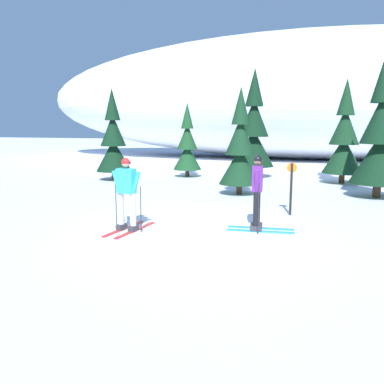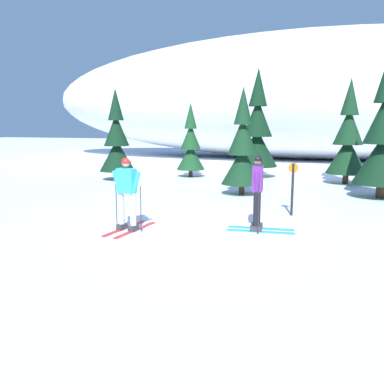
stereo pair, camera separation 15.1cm
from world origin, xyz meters
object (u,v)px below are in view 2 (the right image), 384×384
(pine_tree_right, at_px, (384,138))
(skier_cyan_jacket, at_px, (127,193))
(skier_purple_jacket, at_px, (258,191))
(pine_tree_center_left, at_px, (257,132))
(pine_tree_far_left, at_px, (117,142))
(pine_tree_left, at_px, (191,146))
(pine_tree_center, at_px, (242,150))
(trail_marker_post, at_px, (293,186))
(pine_tree_center_right, at_px, (348,140))

(pine_tree_right, bearing_deg, skier_cyan_jacket, -133.79)
(skier_purple_jacket, distance_m, pine_tree_center_left, 10.44)
(pine_tree_right, bearing_deg, pine_tree_far_left, 172.54)
(skier_cyan_jacket, bearing_deg, pine_tree_left, 99.56)
(pine_tree_center, distance_m, trail_marker_post, 3.70)
(pine_tree_left, xyz_separation_m, trail_marker_post, (5.40, -7.35, -0.66))
(skier_purple_jacket, xyz_separation_m, trail_marker_post, (0.69, 1.96, -0.11))
(pine_tree_center_right, bearing_deg, trail_marker_post, -104.08)
(skier_purple_jacket, height_order, skier_cyan_jacket, skier_purple_jacket)
(pine_tree_left, xyz_separation_m, pine_tree_right, (8.16, -3.58, 0.59))
(pine_tree_center_right, xyz_separation_m, trail_marker_post, (-1.79, -7.13, -1.04))
(pine_tree_center, height_order, pine_tree_center_right, pine_tree_center_right)
(skier_purple_jacket, xyz_separation_m, pine_tree_center, (-1.33, 4.97, 0.67))
(trail_marker_post, bearing_deg, skier_cyan_jacket, -141.41)
(pine_tree_center_right, bearing_deg, pine_tree_far_left, -169.33)
(pine_tree_center, relative_size, trail_marker_post, 2.60)
(pine_tree_far_left, distance_m, pine_tree_right, 11.17)
(skier_cyan_jacket, height_order, pine_tree_right, pine_tree_right)
(skier_cyan_jacket, xyz_separation_m, trail_marker_post, (3.67, 2.93, -0.09))
(pine_tree_right, xyz_separation_m, trail_marker_post, (-2.76, -3.78, -1.25))
(pine_tree_far_left, relative_size, pine_tree_left, 1.17)
(skier_purple_jacket, bearing_deg, pine_tree_right, 59.04)
(skier_purple_jacket, height_order, pine_tree_far_left, pine_tree_far_left)
(pine_tree_center_right, bearing_deg, pine_tree_center, -132.68)
(pine_tree_center_left, relative_size, trail_marker_post, 3.50)
(skier_purple_jacket, height_order, pine_tree_right, pine_tree_right)
(pine_tree_far_left, height_order, pine_tree_center, pine_tree_far_left)
(pine_tree_right, height_order, trail_marker_post, pine_tree_right)
(pine_tree_far_left, distance_m, pine_tree_center, 6.68)
(skier_purple_jacket, distance_m, trail_marker_post, 2.08)
(pine_tree_far_left, distance_m, pine_tree_left, 3.61)
(pine_tree_center_right, height_order, pine_tree_right, pine_tree_right)
(skier_purple_jacket, bearing_deg, pine_tree_far_left, 136.69)
(skier_cyan_jacket, distance_m, pine_tree_far_left, 9.42)
(pine_tree_center_left, distance_m, trail_marker_post, 8.69)
(skier_cyan_jacket, bearing_deg, pine_tree_center_left, 83.01)
(skier_purple_jacket, bearing_deg, skier_cyan_jacket, -162.05)
(skier_purple_jacket, bearing_deg, pine_tree_left, 116.85)
(pine_tree_left, xyz_separation_m, pine_tree_center, (3.39, -4.35, 0.12))
(pine_tree_center_right, relative_size, pine_tree_right, 0.90)
(skier_cyan_jacket, relative_size, pine_tree_right, 0.35)
(pine_tree_center_right, distance_m, trail_marker_post, 7.42)
(skier_cyan_jacket, xyz_separation_m, pine_tree_center_left, (1.37, 11.20, 1.26))
(skier_cyan_jacket, distance_m, trail_marker_post, 4.70)
(pine_tree_center, relative_size, pine_tree_right, 0.78)
(pine_tree_far_left, bearing_deg, pine_tree_center, -19.40)
(skier_purple_jacket, xyz_separation_m, pine_tree_far_left, (-7.62, 7.19, 0.79))
(pine_tree_left, relative_size, pine_tree_center, 0.93)
(skier_purple_jacket, distance_m, pine_tree_right, 6.79)
(pine_tree_center_right, relative_size, trail_marker_post, 3.01)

